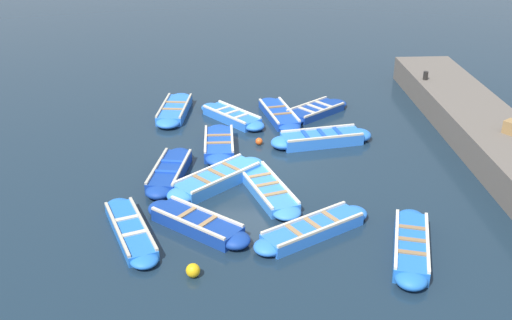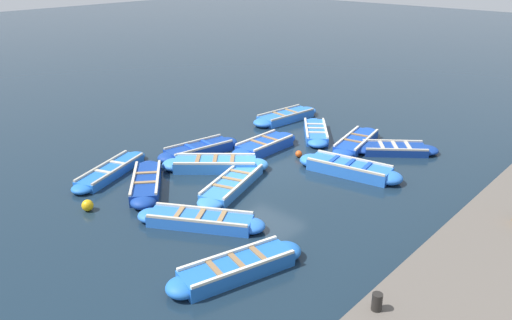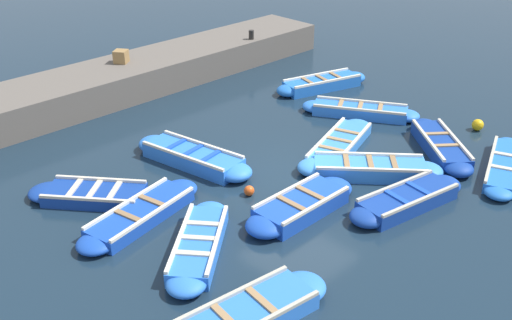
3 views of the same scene
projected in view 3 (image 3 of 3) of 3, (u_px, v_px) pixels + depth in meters
The scene contains 19 objects.
ground_plane at pixel (302, 179), 15.60m from camera, with size 120.00×120.00×0.00m, color #162838.
boat_broadside at pixel (322, 84), 21.30m from camera, with size 1.77×3.69×0.45m.
boat_centre at pixel (199, 245), 12.72m from camera, with size 2.79×3.14×0.40m.
boat_outer_left at pixel (141, 214), 13.81m from camera, with size 1.56×3.72×0.37m.
boat_tucked at pixel (95, 195), 14.59m from camera, with size 3.21×2.85×0.35m.
boat_drifting at pixel (407, 200), 14.31m from camera, with size 1.42×3.54×0.43m.
boat_near_quay at pixel (504, 166), 15.89m from camera, with size 1.99×3.72×0.35m.
boat_far_corner at pixel (340, 145), 17.03m from camera, with size 1.99×3.89×0.36m.
boat_mid_row at pixel (301, 206), 14.05m from camera, with size 1.01×3.30×0.46m.
boat_inner_gap at pixel (440, 146), 16.89m from camera, with size 3.19×2.86×0.44m.
boat_bow_out at pixel (193, 157), 16.23m from camera, with size 3.87×1.54×0.47m.
boat_alongside at pixel (360, 111), 19.17m from camera, with size 3.60×2.56×0.40m.
boat_stern_in at pixel (370, 169), 15.65m from camera, with size 3.40×3.18×0.45m.
boat_end_of_row at pixel (245, 317), 10.75m from camera, with size 1.36×3.76×0.41m.
quay_wall at pixel (120, 80), 20.72m from camera, with size 2.51×17.63×1.03m.
bollard_north at pixel (251, 35), 23.21m from camera, with size 0.20×0.20×0.35m, color black.
wooden_crate at pixel (121, 57), 20.66m from camera, with size 0.44×0.44×0.44m, color olive.
buoy_orange_near at pixel (478, 125), 18.19m from camera, with size 0.35×0.35×0.35m, color #EAB214.
buoy_yellow_far at pixel (249, 191), 14.80m from camera, with size 0.26×0.26×0.26m, color #E05119.
Camera 3 is at (-8.87, 10.37, 7.68)m, focal length 42.00 mm.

